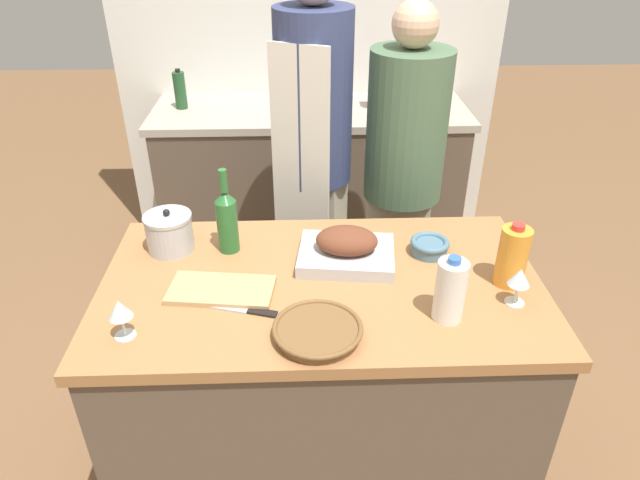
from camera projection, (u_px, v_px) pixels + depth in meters
name	position (u px, v px, depth m)	size (l,w,h in m)	color
ground_plane	(321.00, 455.00, 2.29)	(12.00, 12.00, 0.00)	brown
kitchen_island	(321.00, 377.00, 2.07)	(1.42, 0.81, 0.86)	brown
back_counter	(311.00, 184.00, 3.38)	(1.74, 0.60, 0.92)	brown
back_wall	(308.00, 28.00, 3.26)	(2.24, 0.10, 2.55)	silver
roasting_pan	(347.00, 249.00, 1.92)	(0.35, 0.28, 0.13)	#BCBCC1
wicker_basket	(318.00, 331.00, 1.60)	(0.26, 0.26, 0.04)	brown
cutting_board	(221.00, 290.00, 1.78)	(0.34, 0.20, 0.02)	tan
stock_pot	(169.00, 232.00, 1.97)	(0.17, 0.17, 0.16)	#B7B7BC
mixing_bowl	(430.00, 246.00, 1.97)	(0.13, 0.13, 0.05)	slate
juice_jug	(512.00, 256.00, 1.78)	(0.09, 0.09, 0.22)	orange
milk_jug	(450.00, 290.00, 1.63)	(0.09, 0.09, 0.21)	white
wine_bottle_green	(227.00, 219.00, 1.94)	(0.07, 0.07, 0.31)	#28662D
wine_glass_left	(519.00, 278.00, 1.70)	(0.07, 0.07, 0.12)	silver
wine_glass_right	(120.00, 311.00, 1.56)	(0.07, 0.07, 0.12)	silver
knife_chef	(242.00, 309.00, 1.71)	(0.23, 0.10, 0.01)	#B7B7BC
stand_mixer	(394.00, 84.00, 3.04)	(0.18, 0.14, 0.35)	#B22323
condiment_bottle_tall	(309.00, 94.00, 3.10)	(0.06, 0.06, 0.18)	#234C28
condiment_bottle_short	(180.00, 90.00, 3.10)	(0.06, 0.06, 0.22)	#234C28
person_cook_aproned	(314.00, 148.00, 2.46)	(0.34, 0.36, 1.78)	beige
person_cook_guest	(403.00, 172.00, 2.52)	(0.34, 0.34, 1.60)	beige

